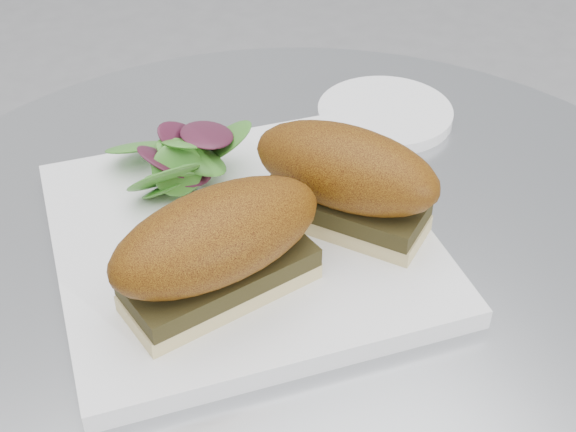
% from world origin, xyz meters
% --- Properties ---
extents(plate, '(0.30, 0.30, 0.02)m').
position_xyz_m(plate, '(-0.03, 0.04, 0.74)').
color(plate, white).
rests_on(plate, table).
extents(sandwich_left, '(0.16, 0.09, 0.08)m').
position_xyz_m(sandwich_left, '(-0.07, -0.02, 0.79)').
color(sandwich_left, '#D4C284').
rests_on(sandwich_left, plate).
extents(sandwich_right, '(0.13, 0.15, 0.08)m').
position_xyz_m(sandwich_right, '(0.04, 0.01, 0.79)').
color(sandwich_right, '#D4C284').
rests_on(sandwich_right, plate).
extents(salad, '(0.11, 0.11, 0.05)m').
position_xyz_m(salad, '(-0.05, 0.12, 0.77)').
color(salad, green).
rests_on(salad, plate).
extents(saucer, '(0.13, 0.13, 0.01)m').
position_xyz_m(saucer, '(0.16, 0.15, 0.74)').
color(saucer, white).
rests_on(saucer, table).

